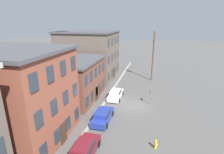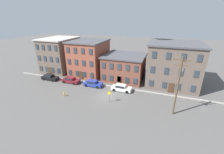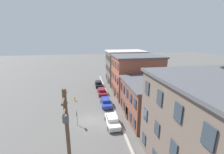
% 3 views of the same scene
% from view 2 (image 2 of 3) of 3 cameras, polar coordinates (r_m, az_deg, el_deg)
% --- Properties ---
extents(ground_plane, '(200.00, 200.00, 0.00)m').
position_cam_2_polar(ground_plane, '(31.18, -1.70, -7.22)').
color(ground_plane, '#565451').
extents(kerb_strip, '(56.00, 0.36, 0.16)m').
position_cam_2_polar(kerb_strip, '(34.90, 0.98, -3.71)').
color(kerb_strip, '#9E998E').
rests_on(kerb_strip, ground_plane).
extents(apartment_corner, '(8.52, 10.87, 9.52)m').
position_cam_2_polar(apartment_corner, '(48.14, -19.14, 8.26)').
color(apartment_corner, '#66564C').
rests_on(apartment_corner, ground_plane).
extents(apartment_midblock, '(8.97, 10.75, 9.31)m').
position_cam_2_polar(apartment_midblock, '(42.75, -8.58, 7.46)').
color(apartment_midblock, brown).
rests_on(apartment_midblock, ground_plane).
extents(apartment_far, '(10.21, 9.89, 6.31)m').
position_cam_2_polar(apartment_far, '(39.10, 4.81, 3.96)').
color(apartment_far, brown).
rests_on(apartment_far, ground_plane).
extents(apartment_annex, '(11.59, 11.30, 9.87)m').
position_cam_2_polar(apartment_annex, '(38.18, 22.27, 4.72)').
color(apartment_annex, '#66564C').
rests_on(apartment_annex, ground_plane).
extents(car_black, '(4.40, 1.92, 1.43)m').
position_cam_2_polar(car_black, '(41.89, -22.63, 0.02)').
color(car_black, black).
rests_on(car_black, ground_plane).
extents(car_maroon, '(4.40, 1.92, 1.43)m').
position_cam_2_polar(car_maroon, '(38.29, -15.49, -1.05)').
color(car_maroon, maroon).
rests_on(car_maroon, ground_plane).
extents(car_blue, '(4.40, 1.92, 1.43)m').
position_cam_2_polar(car_blue, '(35.39, -7.31, -2.33)').
color(car_blue, '#233899').
rests_on(car_blue, ground_plane).
extents(car_white, '(4.40, 1.92, 1.43)m').
position_cam_2_polar(car_white, '(33.02, 3.52, -4.04)').
color(car_white, silver).
rests_on(car_white, ground_plane).
extents(caution_sign, '(0.95, 0.08, 2.46)m').
position_cam_2_polar(caution_sign, '(28.28, -1.04, -6.70)').
color(caution_sign, slate).
rests_on(caution_sign, ground_plane).
extents(utility_pole, '(2.40, 0.44, 9.96)m').
position_cam_2_polar(utility_pole, '(25.33, 23.95, -2.37)').
color(utility_pole, brown).
rests_on(utility_pole, ground_plane).
extents(fire_hydrant, '(0.24, 0.34, 0.96)m').
position_cam_2_polar(fire_hydrant, '(32.45, -17.76, -6.16)').
color(fire_hydrant, yellow).
rests_on(fire_hydrant, ground_plane).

